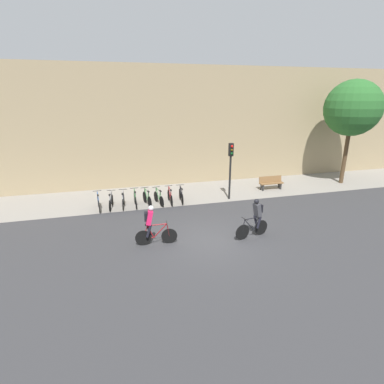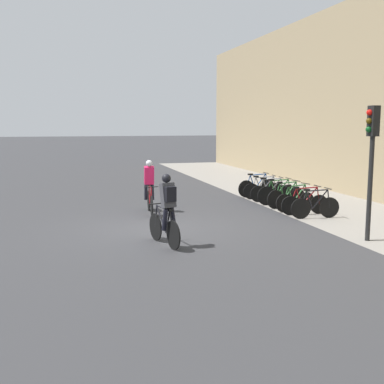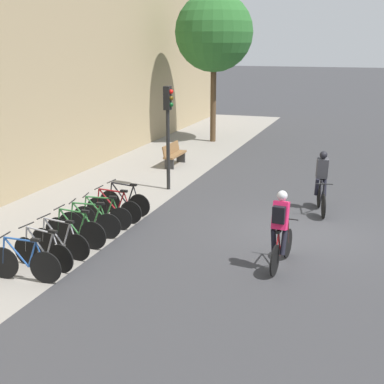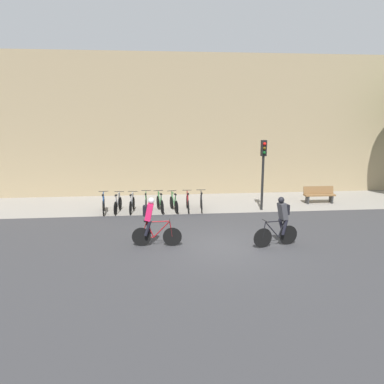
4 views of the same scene
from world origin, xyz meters
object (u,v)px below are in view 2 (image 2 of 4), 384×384
Objects in this scene: cyclist_grey at (167,208)px; parked_bike_0 at (257,187)px; parked_bike_3 at (278,194)px; traffic_light_pole at (372,148)px; parked_bike_1 at (263,189)px; parked_bike_6 at (305,203)px; parked_bike_7 at (315,206)px; parked_bike_4 at (286,197)px; parked_bike_5 at (295,200)px; parked_bike_2 at (271,192)px; cyclist_pink at (149,185)px.

cyclist_grey is 8.71m from parked_bike_0.
traffic_light_pole reaches higher than parked_bike_3.
cyclist_grey is at bearing -40.32° from parked_bike_1.
parked_bike_6 is 1.03× the size of parked_bike_7.
parked_bike_4 is (-4.20, 5.29, -0.55)m from cyclist_grey.
parked_bike_4 reaches higher than parked_bike_7.
parked_bike_5 is at bearing -0.02° from parked_bike_0.
parked_bike_0 is 0.49× the size of traffic_light_pole.
parked_bike_0 is at bearing -179.99° from parked_bike_3.
parked_bike_0 is 1.35m from parked_bike_2.
cyclist_pink is 1.10× the size of parked_bike_4.
parked_bike_1 is 0.98× the size of parked_bike_3.
parked_bike_2 is 1.02× the size of parked_bike_5.
parked_bike_5 is (2.70, -0.00, -0.01)m from parked_bike_1.
cyclist_grey is at bearing -47.29° from parked_bike_3.
parked_bike_0 is at bearing 142.54° from cyclist_grey.
cyclist_pink is at bearing -109.41° from parked_bike_6.
cyclist_grey is 6.78m from parked_bike_4.
parked_bike_4 is 1.35m from parked_bike_6.
cyclist_pink is 4.93m from parked_bike_4.
cyclist_grey is 1.06× the size of parked_bike_6.
parked_bike_0 is (-2.32, 4.88, -0.54)m from cyclist_pink.
parked_bike_6 is 0.67m from parked_bike_7.
traffic_light_pole is at bearing -1.59° from parked_bike_1.
parked_bike_0 is at bearing 179.98° from parked_bike_6.
parked_bike_0 is at bearing 178.54° from traffic_light_pole.
parked_bike_0 is 1.03× the size of parked_bike_2.
cyclist_pink is 5.18m from parked_bike_1.
parked_bike_0 is at bearing 179.98° from parked_bike_5.
parked_bike_1 is at bearing -179.99° from parked_bike_4.
parked_bike_1 is 2.70m from parked_bike_5.
cyclist_pink reaches higher than parked_bike_6.
parked_bike_7 is at bearing 176.25° from traffic_light_pole.
parked_bike_2 is 0.47× the size of traffic_light_pole.
parked_bike_4 is (2.02, 0.00, 0.01)m from parked_bike_1.
parked_bike_1 is at bearing 139.68° from cyclist_grey.
parked_bike_3 reaches higher than parked_bike_7.
cyclist_pink is 4.92m from parked_bike_3.
parked_bike_7 is (2.39, 4.88, -0.55)m from cyclist_pink.
parked_bike_1 is 7.31m from traffic_light_pole.
parked_bike_4 is (0.37, 4.88, -0.55)m from cyclist_pink.
traffic_light_pole is at bearing -1.46° from parked_bike_0.
parked_bike_0 reaches higher than parked_bike_2.
parked_bike_7 reaches higher than parked_bike_6.
parked_bike_0 reaches higher than parked_bike_5.
parked_bike_4 is at bearing 179.94° from parked_bike_6.
parked_bike_4 is (1.35, 0.00, 0.01)m from parked_bike_2.
parked_bike_0 reaches higher than parked_bike_6.
cyclist_pink reaches higher than parked_bike_1.
parked_bike_0 is (-6.90, 5.29, -0.54)m from cyclist_grey.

